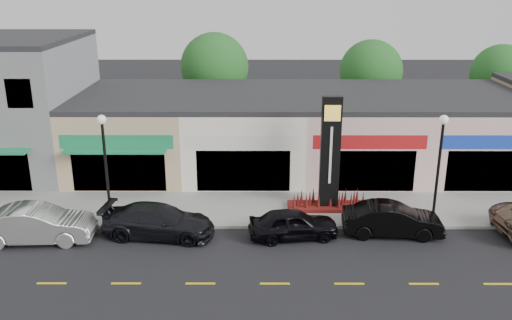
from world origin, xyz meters
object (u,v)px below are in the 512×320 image
at_px(lamp_west_near, 105,159).
at_px(car_dark_sedan, 158,221).
at_px(car_white_van, 36,224).
at_px(car_black_conv, 392,220).
at_px(pylon_sign, 329,170).
at_px(car_black_sedan, 293,224).
at_px(lamp_east_near, 439,159).

distance_m(lamp_west_near, car_dark_sedan, 3.96).
bearing_deg(car_white_van, car_black_conv, -91.03).
xyz_separation_m(lamp_west_near, car_dark_sedan, (2.61, -1.24, -2.71)).
xyz_separation_m(car_dark_sedan, car_black_conv, (11.11, 0.18, 0.00)).
distance_m(pylon_sign, car_black_sedan, 4.02).
distance_m(lamp_east_near, car_black_conv, 3.70).
bearing_deg(lamp_east_near, pylon_sign, 161.25).
bearing_deg(pylon_sign, car_black_sedan, -123.00).
bearing_deg(lamp_east_near, car_white_van, -174.58).
bearing_deg(pylon_sign, car_white_van, -165.93).
relative_size(lamp_east_near, car_black_sedan, 1.31).
bearing_deg(lamp_east_near, car_black_sedan, -168.66).
bearing_deg(car_black_sedan, car_black_conv, -93.60).
xyz_separation_m(car_black_sedan, car_black_conv, (4.73, 0.34, 0.06)).
bearing_deg(car_black_sedan, car_white_van, 84.14).
xyz_separation_m(car_white_van, car_dark_sedan, (5.56, 0.56, -0.09)).
xyz_separation_m(car_white_van, car_black_sedan, (11.93, 0.39, -0.15)).
distance_m(lamp_east_near, car_white_van, 19.21).
distance_m(car_white_van, car_dark_sedan, 5.59).
relative_size(lamp_east_near, car_dark_sedan, 1.03).
xyz_separation_m(lamp_east_near, car_white_van, (-18.95, -1.80, -2.62)).
bearing_deg(car_black_sedan, car_dark_sedan, 80.78).
distance_m(car_black_sedan, car_black_conv, 4.75).
distance_m(lamp_west_near, car_white_van, 4.33).
relative_size(car_dark_sedan, car_black_conv, 1.13).
relative_size(car_white_van, car_dark_sedan, 0.98).
bearing_deg(car_white_van, car_black_sedan, -91.67).
distance_m(car_white_van, car_black_sedan, 11.94).
height_order(lamp_west_near, pylon_sign, pylon_sign).
height_order(lamp_east_near, car_white_van, lamp_east_near).
height_order(car_white_van, car_black_conv, car_white_van).
bearing_deg(car_black_conv, lamp_west_near, 89.08).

